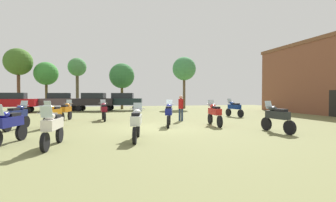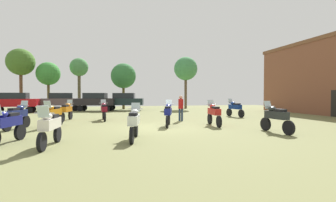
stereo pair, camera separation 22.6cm
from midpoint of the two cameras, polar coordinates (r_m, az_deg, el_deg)
The scene contains 22 objects.
ground_plane at distance 13.80m, azimuth -1.31°, elevation -6.07°, with size 44.00×52.00×0.02m.
motorcycle_1 at distance 18.55m, azimuth -21.99°, elevation -2.01°, with size 0.68×2.12×1.45m.
motorcycle_2 at distance 10.76m, azimuth -32.59°, elevation -4.51°, with size 0.74×2.10×1.47m.
motorcycle_3 at distance 15.06m, azimuth -24.57°, elevation -2.75°, with size 0.77×2.18×1.48m.
motorcycle_4 at distance 9.43m, azimuth -24.94°, elevation -5.27°, with size 0.62×2.18×1.45m.
motorcycle_5 at distance 17.89m, azimuth -14.19°, elevation -2.06°, with size 0.62×2.13×1.46m.
motorcycle_7 at distance 14.12m, azimuth 0.49°, elevation -2.84°, with size 0.82×2.22×1.51m.
motorcycle_8 at distance 14.99m, azimuth -31.04°, elevation -2.84°, with size 0.76×2.20×1.48m.
motorcycle_9 at distance 12.83m, azimuth 24.10°, elevation -3.44°, with size 0.62×2.16×1.49m.
motorcycle_10 at distance 20.88m, azimuth 15.44°, elevation -1.56°, with size 0.71×2.14×1.47m.
motorcycle_11 at distance 14.59m, azimuth 10.99°, elevation -2.76°, with size 0.62×2.29×1.49m.
motorcycle_12 at distance 9.93m, azimuth -7.17°, elevation -4.78°, with size 0.71×2.21×1.46m.
car_1 at distance 30.00m, azimuth -23.19°, elevation 0.13°, with size 4.48×2.28×2.00m.
car_2 at distance 28.66m, azimuth -9.85°, elevation 0.17°, with size 4.56×2.56×2.00m.
car_3 at distance 28.80m, azimuth -31.70°, elevation -0.02°, with size 4.42×2.11×2.00m.
car_4 at distance 28.60m, azimuth -16.18°, elevation 0.13°, with size 4.57×2.63×2.00m.
person_1 at distance 16.89m, azimuth 3.35°, elevation -1.19°, with size 0.44×0.44×1.74m.
tree_1 at distance 32.94m, azimuth -30.66°, elevation 7.63°, with size 3.02×3.02×7.04m.
tree_2 at distance 31.53m, azimuth -10.03°, elevation 5.68°, with size 3.11×3.11×5.72m.
tree_3 at distance 32.53m, azimuth 4.30°, elevation 7.37°, with size 3.04×3.04×6.73m.
tree_4 at distance 33.33m, azimuth -19.63°, elevation 7.10°, with size 2.27×2.27×6.42m.
tree_5 at distance 32.59m, azimuth -25.69°, elevation 5.64°, with size 2.71×2.71×5.65m.
Camera 2 is at (-2.51, -13.46, 1.81)m, focal length 26.45 mm.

